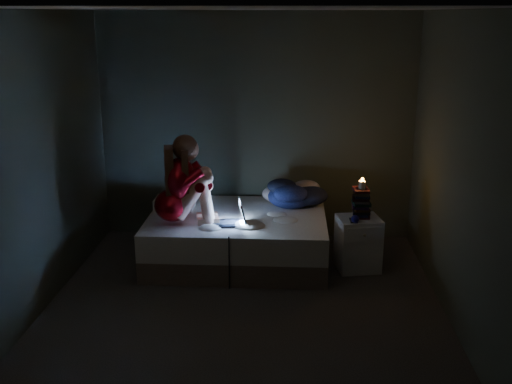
# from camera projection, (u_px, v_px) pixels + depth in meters

# --- Properties ---
(floor) EXTENTS (3.60, 3.80, 0.02)m
(floor) POSITION_uv_depth(u_px,v_px,m) (244.00, 308.00, 5.50)
(floor) COLOR #262422
(floor) RESTS_ON ground
(ceiling) EXTENTS (3.60, 3.80, 0.02)m
(ceiling) POSITION_uv_depth(u_px,v_px,m) (242.00, 7.00, 4.76)
(ceiling) COLOR silver
(ceiling) RESTS_ON ground
(wall_back) EXTENTS (3.60, 0.02, 2.60)m
(wall_back) POSITION_uv_depth(u_px,v_px,m) (256.00, 128.00, 6.96)
(wall_back) COLOR #3E4535
(wall_back) RESTS_ON ground
(wall_front) EXTENTS (3.60, 0.02, 2.60)m
(wall_front) POSITION_uv_depth(u_px,v_px,m) (216.00, 255.00, 3.30)
(wall_front) COLOR #3E4535
(wall_front) RESTS_ON ground
(wall_left) EXTENTS (0.02, 3.80, 2.60)m
(wall_left) POSITION_uv_depth(u_px,v_px,m) (35.00, 166.00, 5.23)
(wall_left) COLOR #3E4535
(wall_left) RESTS_ON ground
(wall_right) EXTENTS (0.02, 3.80, 2.60)m
(wall_right) POSITION_uv_depth(u_px,v_px,m) (460.00, 172.00, 5.03)
(wall_right) COLOR #3E4535
(wall_right) RESTS_ON ground
(bed) EXTENTS (1.86, 1.40, 0.51)m
(bed) POSITION_uv_depth(u_px,v_px,m) (238.00, 238.00, 6.49)
(bed) COLOR beige
(bed) RESTS_ON ground
(pillow) EXTENTS (0.42, 0.30, 0.12)m
(pillow) POSITION_uv_depth(u_px,v_px,m) (175.00, 203.00, 6.62)
(pillow) COLOR silver
(pillow) RESTS_ON bed
(woman) EXTENTS (0.63, 0.48, 0.92)m
(woman) POSITION_uv_depth(u_px,v_px,m) (172.00, 180.00, 6.04)
(woman) COLOR maroon
(woman) RESTS_ON bed
(laptop) EXTENTS (0.39, 0.30, 0.25)m
(laptop) POSITION_uv_depth(u_px,v_px,m) (228.00, 213.00, 6.10)
(laptop) COLOR black
(laptop) RESTS_ON bed
(clothes_pile) EXTENTS (0.65, 0.58, 0.32)m
(clothes_pile) POSITION_uv_depth(u_px,v_px,m) (291.00, 192.00, 6.68)
(clothes_pile) COLOR #0B113E
(clothes_pile) RESTS_ON bed
(nightstand) EXTENTS (0.48, 0.45, 0.56)m
(nightstand) POSITION_uv_depth(u_px,v_px,m) (358.00, 243.00, 6.26)
(nightstand) COLOR silver
(nightstand) RESTS_ON ground
(book_stack) EXTENTS (0.19, 0.25, 0.33)m
(book_stack) POSITION_uv_depth(u_px,v_px,m) (361.00, 202.00, 6.17)
(book_stack) COLOR black
(book_stack) RESTS_ON nightstand
(candle) EXTENTS (0.07, 0.07, 0.08)m
(candle) POSITION_uv_depth(u_px,v_px,m) (362.00, 183.00, 6.12)
(candle) COLOR beige
(candle) RESTS_ON book_stack
(phone) EXTENTS (0.09, 0.15, 0.01)m
(phone) POSITION_uv_depth(u_px,v_px,m) (352.00, 220.00, 6.11)
(phone) COLOR black
(phone) RESTS_ON nightstand
(blue_orb) EXTENTS (0.08, 0.08, 0.08)m
(blue_orb) POSITION_uv_depth(u_px,v_px,m) (352.00, 218.00, 6.04)
(blue_orb) COLOR navy
(blue_orb) RESTS_ON nightstand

